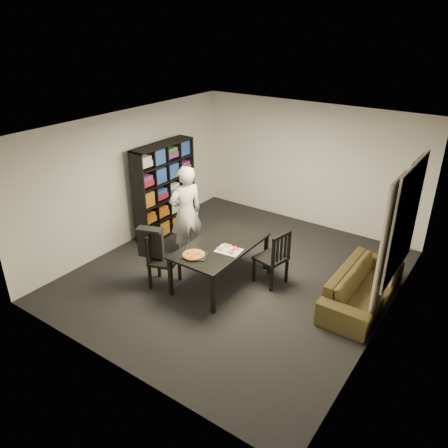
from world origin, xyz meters
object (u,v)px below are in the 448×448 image
Objects in this scene: person at (186,213)px; sofa at (363,287)px; chair_left at (159,255)px; chair_right at (275,255)px; baking_tray at (195,255)px; dining_table at (221,248)px; pepperoni_pizza at (194,255)px; bookshelf at (165,189)px.

person is 3.31m from sofa.
chair_left is 0.49× the size of sofa.
chair_left is at bearing 115.47° from sofa.
person reaches higher than chair_right.
chair_left reaches higher than sofa.
baking_tray is at bearing 119.38° from sofa.
dining_table is 1.04m from chair_left.
pepperoni_pizza is (-0.93, -0.99, 0.17)m from chair_right.
chair_left is at bearing -44.36° from chair_right.
dining_table is 0.92m from chair_right.
dining_table is 0.95× the size of person.
baking_tray is at bearing -32.29° from chair_right.
chair_right is at bearing 46.88° from pepperoni_pizza.
chair_left is 1.09m from person.
bookshelf reaches higher than chair_right.
bookshelf is 2.41m from baking_tray.
sofa is at bearing -1.89° from bookshelf.
sofa is (2.19, 0.78, -0.36)m from dining_table.
dining_table is at bearing -49.54° from chair_right.
chair_right is 0.50× the size of sofa.
bookshelf is 0.97× the size of sofa.
dining_table is 1.78× the size of chair_left.
bookshelf is at bearing 88.11° from sofa.
baking_tray is at bearing 82.20° from pepperoni_pizza.
baking_tray is at bearing -103.59° from dining_table.
person is at bearing -28.92° from bookshelf.
bookshelf is 5.43× the size of pepperoni_pizza.
chair_right is at bearing 46.25° from baking_tray.
bookshelf is 1.12× the size of dining_table.
chair_right is at bearing -9.56° from bookshelf.
dining_table is at bearing 109.62° from sofa.
chair_left is at bearing -51.72° from bookshelf.
dining_table reaches higher than sofa.
baking_tray is 1.14× the size of pepperoni_pizza.
pepperoni_pizza reaches higher than dining_table.
chair_left reaches higher than baking_tray.
chair_right is 1.86m from person.
chair_left is 0.71m from pepperoni_pizza.
chair_right is (0.80, 0.44, -0.08)m from dining_table.
sofa is (3.00, 1.43, -0.26)m from chair_left.
baking_tray is (1.91, -1.45, -0.24)m from bookshelf.
person reaches higher than chair_left.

